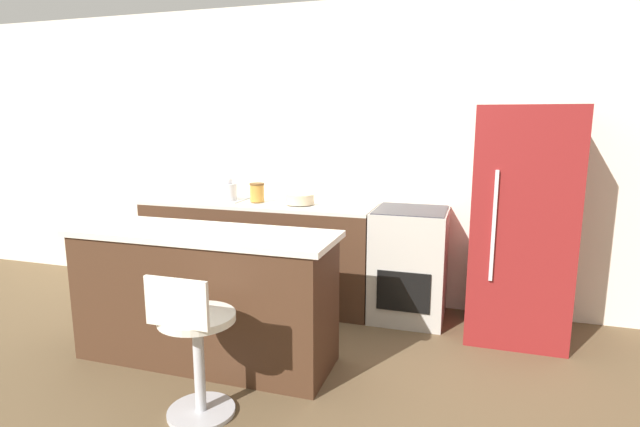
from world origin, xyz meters
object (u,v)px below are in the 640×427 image
at_px(kettle, 228,190).
at_px(oven_range, 409,264).
at_px(refrigerator, 520,224).
at_px(stool_chair, 195,345).
at_px(mixing_bowl, 300,199).

bearing_deg(kettle, oven_range, 0.93).
relative_size(refrigerator, kettle, 7.79).
bearing_deg(stool_chair, refrigerator, 44.96).
bearing_deg(oven_range, kettle, -179.07).
distance_m(kettle, mixing_bowl, 0.68).
bearing_deg(oven_range, stool_chair, -116.98).
height_order(refrigerator, mixing_bowl, refrigerator).
bearing_deg(stool_chair, kettle, 112.08).
xyz_separation_m(refrigerator, kettle, (-2.42, 0.04, 0.14)).
bearing_deg(oven_range, mixing_bowl, -178.40).
height_order(refrigerator, kettle, refrigerator).
relative_size(kettle, mixing_bowl, 0.91).
distance_m(oven_range, kettle, 1.70).
bearing_deg(mixing_bowl, stool_chair, -88.97).
height_order(oven_range, kettle, kettle).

